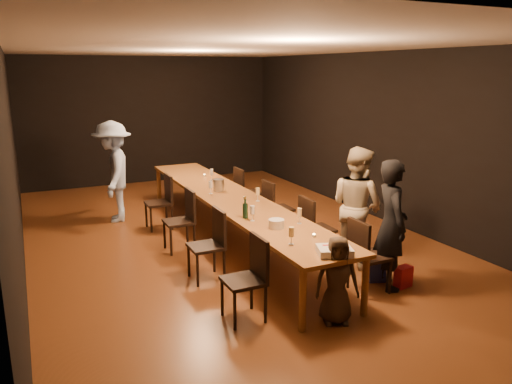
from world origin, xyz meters
name	(u,v)px	position (x,y,z in m)	size (l,w,h in m)	color
ground	(231,242)	(0.00, 0.00, 0.00)	(10.00, 10.00, 0.00)	#4D2C13
room_shell	(230,111)	(0.00, 0.00, 2.08)	(6.04, 10.04, 3.02)	black
table	(231,200)	(0.00, 0.00, 0.70)	(0.90, 6.00, 0.75)	#98612C
chair_right_0	(370,255)	(0.85, -2.40, 0.47)	(0.42, 0.42, 0.93)	black
chair_right_1	(318,228)	(0.85, -1.20, 0.47)	(0.42, 0.42, 0.93)	black
chair_right_2	(278,208)	(0.85, 0.00, 0.47)	(0.42, 0.42, 0.93)	black
chair_right_3	(248,192)	(0.85, 1.20, 0.47)	(0.42, 0.42, 0.93)	black
chair_left_0	(243,280)	(-0.85, -2.40, 0.47)	(0.42, 0.42, 0.93)	black
chair_left_1	(206,245)	(-0.85, -1.20, 0.47)	(0.42, 0.42, 0.93)	black
chair_left_2	(179,221)	(-0.85, 0.00, 0.47)	(0.42, 0.42, 0.93)	black
chair_left_3	(158,202)	(-0.85, 1.20, 0.47)	(0.42, 0.42, 0.93)	black
woman_birthday	(391,225)	(1.15, -2.40, 0.82)	(0.60, 0.39, 1.64)	black
woman_tan	(357,206)	(1.27, -1.54, 0.83)	(0.81, 0.63, 1.67)	#BEAE8E
man_blue	(114,172)	(-1.43, 1.99, 0.91)	(1.17, 0.67, 1.81)	#8FADDE
child	(337,280)	(0.03, -2.88, 0.49)	(0.48, 0.31, 0.97)	#3A2D20
gift_bag_red	(403,277)	(1.31, -2.50, 0.14)	(0.23, 0.13, 0.27)	red
gift_bag_blue	(375,270)	(1.12, -2.19, 0.15)	(0.24, 0.16, 0.30)	#2840B0
birthday_cake	(335,251)	(0.04, -2.80, 0.79)	(0.44, 0.40, 0.09)	white
plate_stack	(276,224)	(-0.09, -1.72, 0.81)	(0.20, 0.20, 0.11)	white
champagne_bottle	(245,207)	(-0.27, -1.16, 0.90)	(0.07, 0.07, 0.30)	black
ice_bucket	(219,185)	(-0.03, 0.43, 0.85)	(0.18, 0.18, 0.20)	#B3B3B8
wineglass_0	(291,236)	(-0.22, -2.33, 0.85)	(0.06, 0.06, 0.21)	beige
wineglass_1	(299,216)	(0.26, -1.69, 0.85)	(0.06, 0.06, 0.21)	beige
wineglass_2	(252,213)	(-0.24, -1.32, 0.85)	(0.06, 0.06, 0.21)	silver
wineglass_3	(258,194)	(0.26, -0.43, 0.85)	(0.06, 0.06, 0.21)	beige
wineglass_4	(211,187)	(-0.22, 0.31, 0.85)	(0.06, 0.06, 0.21)	silver
wineglass_5	(212,175)	(0.15, 1.24, 0.85)	(0.06, 0.06, 0.21)	silver
tealight_near	(314,236)	(0.15, -2.21, 0.77)	(0.05, 0.05, 0.03)	#B2B7B2
tealight_mid	(245,198)	(0.15, -0.21, 0.77)	(0.05, 0.05, 0.03)	#B2B7B2
tealight_far	(205,175)	(0.15, 1.63, 0.77)	(0.05, 0.05, 0.03)	#B2B7B2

